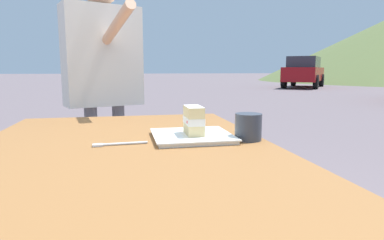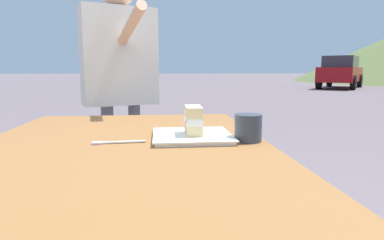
{
  "view_description": "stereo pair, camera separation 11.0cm",
  "coord_description": "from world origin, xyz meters",
  "px_view_note": "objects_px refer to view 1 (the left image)",
  "views": [
    {
      "loc": [
        -0.84,
        -0.01,
        0.98
      ],
      "look_at": [
        0.23,
        -0.22,
        0.81
      ],
      "focal_mm": 30.8,
      "sensor_mm": 36.0,
      "label": 1
    },
    {
      "loc": [
        -0.85,
        -0.11,
        0.98
      ],
      "look_at": [
        0.23,
        -0.22,
        0.81
      ],
      "focal_mm": 30.8,
      "sensor_mm": 36.0,
      "label": 2
    }
  ],
  "objects_px": {
    "dessert_plate": "(192,136)",
    "coffee_cup": "(248,127)",
    "cake_slice": "(194,120)",
    "diner_person": "(103,61)",
    "patio_table": "(126,194)",
    "parked_car_far": "(304,71)",
    "dessert_fork": "(117,144)"
  },
  "relations": [
    {
      "from": "cake_slice",
      "to": "diner_person",
      "type": "xyz_separation_m",
      "value": [
        0.89,
        0.34,
        0.21
      ]
    },
    {
      "from": "dessert_plate",
      "to": "coffee_cup",
      "type": "height_order",
      "value": "coffee_cup"
    },
    {
      "from": "diner_person",
      "to": "parked_car_far",
      "type": "relative_size",
      "value": 0.34
    },
    {
      "from": "dessert_fork",
      "to": "coffee_cup",
      "type": "height_order",
      "value": "coffee_cup"
    },
    {
      "from": "patio_table",
      "to": "cake_slice",
      "type": "bearing_deg",
      "value": -45.89
    },
    {
      "from": "coffee_cup",
      "to": "parked_car_far",
      "type": "height_order",
      "value": "parked_car_far"
    },
    {
      "from": "cake_slice",
      "to": "diner_person",
      "type": "distance_m",
      "value": 0.98
    },
    {
      "from": "coffee_cup",
      "to": "parked_car_far",
      "type": "bearing_deg",
      "value": -30.72
    },
    {
      "from": "cake_slice",
      "to": "parked_car_far",
      "type": "relative_size",
      "value": 0.02
    },
    {
      "from": "patio_table",
      "to": "diner_person",
      "type": "bearing_deg",
      "value": 5.67
    },
    {
      "from": "parked_car_far",
      "to": "patio_table",
      "type": "bearing_deg",
      "value": 148.49
    },
    {
      "from": "diner_person",
      "to": "dessert_plate",
      "type": "bearing_deg",
      "value": -159.31
    },
    {
      "from": "dessert_plate",
      "to": "cake_slice",
      "type": "bearing_deg",
      "value": -155.06
    },
    {
      "from": "dessert_plate",
      "to": "coffee_cup",
      "type": "relative_size",
      "value": 2.96
    },
    {
      "from": "coffee_cup",
      "to": "parked_car_far",
      "type": "relative_size",
      "value": 0.02
    },
    {
      "from": "cake_slice",
      "to": "coffee_cup",
      "type": "bearing_deg",
      "value": -107.15
    },
    {
      "from": "dessert_fork",
      "to": "coffee_cup",
      "type": "relative_size",
      "value": 1.94
    },
    {
      "from": "patio_table",
      "to": "dessert_fork",
      "type": "distance_m",
      "value": 0.2
    },
    {
      "from": "diner_person",
      "to": "parked_car_far",
      "type": "height_order",
      "value": "parked_car_far"
    },
    {
      "from": "cake_slice",
      "to": "coffee_cup",
      "type": "height_order",
      "value": "cake_slice"
    },
    {
      "from": "coffee_cup",
      "to": "diner_person",
      "type": "distance_m",
      "value": 1.1
    },
    {
      "from": "patio_table",
      "to": "dessert_plate",
      "type": "xyz_separation_m",
      "value": [
        0.23,
        -0.22,
        0.1
      ]
    },
    {
      "from": "cake_slice",
      "to": "coffee_cup",
      "type": "relative_size",
      "value": 1.21
    },
    {
      "from": "cake_slice",
      "to": "patio_table",
      "type": "bearing_deg",
      "value": 134.11
    },
    {
      "from": "patio_table",
      "to": "dessert_fork",
      "type": "bearing_deg",
      "value": 7.43
    },
    {
      "from": "patio_table",
      "to": "parked_car_far",
      "type": "height_order",
      "value": "parked_car_far"
    },
    {
      "from": "coffee_cup",
      "to": "diner_person",
      "type": "relative_size",
      "value": 0.06
    },
    {
      "from": "parked_car_far",
      "to": "cake_slice",
      "type": "bearing_deg",
      "value": 148.73
    },
    {
      "from": "dessert_plate",
      "to": "cake_slice",
      "type": "height_order",
      "value": "cake_slice"
    },
    {
      "from": "cake_slice",
      "to": "dessert_fork",
      "type": "xyz_separation_m",
      "value": [
        -0.04,
        0.25,
        -0.06
      ]
    },
    {
      "from": "patio_table",
      "to": "coffee_cup",
      "type": "distance_m",
      "value": 0.45
    },
    {
      "from": "dessert_plate",
      "to": "diner_person",
      "type": "height_order",
      "value": "diner_person"
    }
  ]
}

